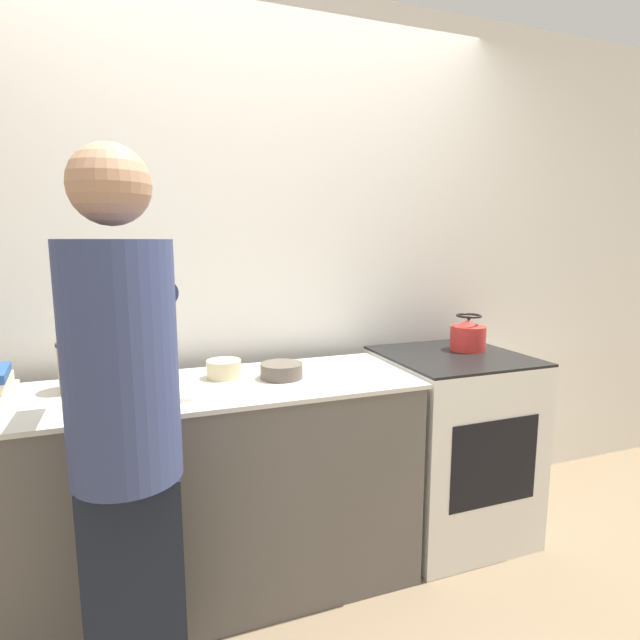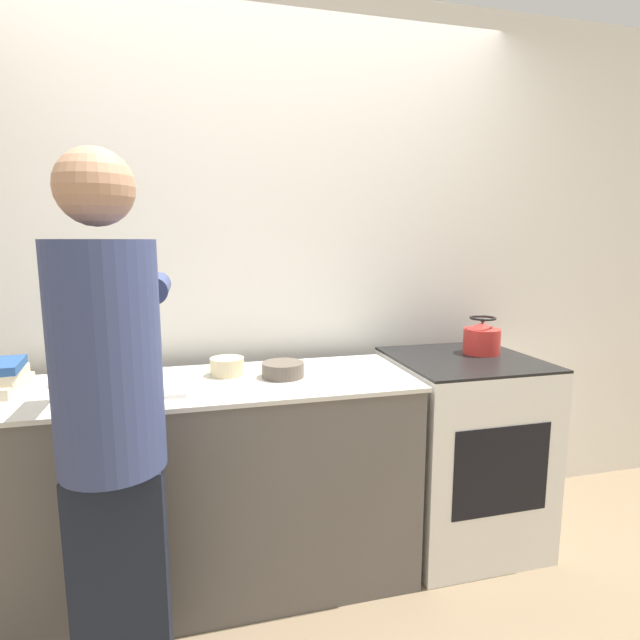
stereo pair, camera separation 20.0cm
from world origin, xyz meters
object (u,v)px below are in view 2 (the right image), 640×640
(knife, at_px, (134,390))
(kettle, at_px, (482,338))
(oven, at_px, (460,449))
(cutting_board, at_px, (140,391))
(bowl_prep, at_px, (283,370))
(canister_jar, at_px, (88,360))
(person, at_px, (112,420))

(knife, height_order, kettle, kettle)
(oven, height_order, cutting_board, oven)
(knife, height_order, bowl_prep, bowl_prep)
(kettle, xyz_separation_m, bowl_prep, (-1.00, -0.10, -0.07))
(bowl_prep, relative_size, canister_jar, 0.94)
(canister_jar, bearing_deg, cutting_board, -44.24)
(oven, bearing_deg, kettle, 26.60)
(oven, xyz_separation_m, cutting_board, (-1.43, -0.13, 0.44))
(person, xyz_separation_m, cutting_board, (0.04, 0.41, -0.04))
(oven, bearing_deg, knife, -174.32)
(cutting_board, xyz_separation_m, canister_jar, (-0.21, 0.20, 0.09))
(oven, bearing_deg, cutting_board, -174.71)
(bowl_prep, xyz_separation_m, canister_jar, (-0.77, 0.11, 0.06))
(oven, bearing_deg, person, -159.72)
(knife, bearing_deg, kettle, 35.87)
(oven, distance_m, knife, 1.53)
(oven, xyz_separation_m, bowl_prep, (-0.87, -0.04, 0.46))
(cutting_board, relative_size, canister_jar, 1.82)
(oven, xyz_separation_m, kettle, (0.13, 0.06, 0.53))
(person, bearing_deg, knife, 86.82)
(oven, xyz_separation_m, person, (-1.47, -0.54, 0.48))
(person, distance_m, cutting_board, 0.41)
(cutting_board, bearing_deg, person, -95.50)
(kettle, height_order, canister_jar, kettle)
(person, relative_size, canister_jar, 9.04)
(cutting_board, bearing_deg, kettle, 7.17)
(cutting_board, xyz_separation_m, kettle, (1.56, 0.20, 0.09))
(oven, xyz_separation_m, knife, (-1.45, -0.14, 0.45))
(oven, height_order, canister_jar, canister_jar)
(knife, height_order, canister_jar, canister_jar)
(person, relative_size, kettle, 9.41)
(knife, bearing_deg, oven, 34.04)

